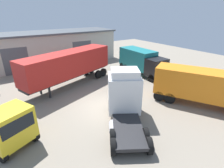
{
  "coord_description": "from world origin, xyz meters",
  "views": [
    {
      "loc": [
        -7.08,
        -12.25,
        8.08
      ],
      "look_at": [
        1.6,
        0.52,
        1.6
      ],
      "focal_mm": 28.0,
      "sensor_mm": 36.0,
      "label": 1
    }
  ],
  "objects": [
    {
      "name": "tractor_unit_white",
      "position": [
        0.6,
        -2.69,
        1.9
      ],
      "size": [
        5.38,
        6.58,
        4.03
      ],
      "rotation": [
        0.0,
        0.0,
        1.02
      ],
      "color": "silver",
      "rests_on": "ground_plane"
    },
    {
      "name": "flatbed_truck_yellow",
      "position": [
        -7.69,
        -0.58,
        1.31
      ],
      "size": [
        5.16,
        7.5,
        2.71
      ],
      "rotation": [
        0.0,
        0.0,
        -1.14
      ],
      "color": "yellow",
      "rests_on": "ground_plane"
    },
    {
      "name": "ground_plane",
      "position": [
        0.0,
        0.0,
        0.0
      ],
      "size": [
        60.0,
        60.0,
        0.0
      ],
      "primitive_type": "plane",
      "color": "gray"
    },
    {
      "name": "box_truck_red",
      "position": [
        7.71,
        -4.89,
        1.88
      ],
      "size": [
        6.08,
        8.5,
        3.27
      ],
      "rotation": [
        0.0,
        0.0,
        -1.08
      ],
      "color": "red",
      "rests_on": "ground_plane"
    },
    {
      "name": "container_trailer_green",
      "position": [
        -0.43,
        6.11,
        2.53
      ],
      "size": [
        11.3,
        6.01,
        3.96
      ],
      "rotation": [
        0.0,
        0.0,
        -2.81
      ],
      "color": "red",
      "rests_on": "ground_plane"
    },
    {
      "name": "box_truck_black",
      "position": [
        9.23,
        4.61,
        1.84
      ],
      "size": [
        2.61,
        7.35,
        3.24
      ],
      "rotation": [
        0.0,
        0.0,
        -1.6
      ],
      "color": "black",
      "rests_on": "ground_plane"
    },
    {
      "name": "warehouse_building",
      "position": [
        0.0,
        17.12,
        2.54
      ],
      "size": [
        22.76,
        6.75,
        5.06
      ],
      "color": "#B7B2A3",
      "rests_on": "ground_plane"
    }
  ]
}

